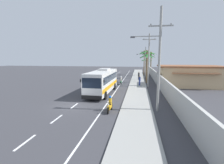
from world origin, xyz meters
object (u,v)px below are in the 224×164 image
object	(u,v)px
utility_pole_nearest	(158,58)
palm_farthest	(151,59)
motorcycle_beside_bus	(121,81)
utility_pole_far	(145,61)
palm_fourth	(147,62)
palm_third	(147,58)
coach_bus_foreground	(103,81)
motorcycle_trailing	(110,105)
pedestrian_near_kerb	(140,81)
palm_nearest	(146,63)
pedestrian_midwalk	(139,76)
roadside_building	(189,76)
utility_pole_mid	(149,59)
palm_second	(144,56)

from	to	relation	value
utility_pole_nearest	palm_farthest	size ratio (longest dim) A/B	1.38
motorcycle_beside_bus	utility_pole_far	bearing A→B (deg)	67.66
palm_fourth	palm_third	bearing A→B (deg)	87.95
coach_bus_foreground	utility_pole_nearest	world-z (taller)	utility_pole_nearest
motorcycle_trailing	palm_fourth	size ratio (longest dim) A/B	0.31
palm_third	pedestrian_near_kerb	bearing A→B (deg)	-98.54
motorcycle_beside_bus	palm_nearest	world-z (taller)	palm_nearest
pedestrian_midwalk	coach_bus_foreground	bearing A→B (deg)	94.39
motorcycle_beside_bus	pedestrian_near_kerb	distance (m)	3.89
coach_bus_foreground	pedestrian_midwalk	size ratio (longest dim) A/B	5.90
pedestrian_midwalk	roadside_building	bearing A→B (deg)	166.78
utility_pole_nearest	palm_nearest	world-z (taller)	utility_pole_nearest
pedestrian_midwalk	utility_pole_nearest	world-z (taller)	utility_pole_nearest
motorcycle_trailing	pedestrian_midwalk	distance (m)	23.55
coach_bus_foreground	palm_fourth	distance (m)	13.60
palm_nearest	roadside_building	world-z (taller)	palm_nearest
motorcycle_beside_bus	utility_pole_mid	world-z (taller)	utility_pole_mid
coach_bus_foreground	utility_pole_nearest	size ratio (longest dim) A/B	1.08
roadside_building	utility_pole_mid	bearing A→B (deg)	-167.43
utility_pole_mid	palm_fourth	bearing A→B (deg)	90.34
palm_nearest	roadside_building	size ratio (longest dim) A/B	0.47
palm_third	motorcycle_trailing	bearing A→B (deg)	-100.00
motorcycle_beside_bus	utility_pole_far	world-z (taller)	utility_pole_far
coach_bus_foreground	motorcycle_trailing	world-z (taller)	coach_bus_foreground
pedestrian_midwalk	palm_fourth	bearing A→B (deg)	137.35
motorcycle_beside_bus	motorcycle_trailing	bearing A→B (deg)	-87.67
palm_second	palm_fourth	bearing A→B (deg)	-89.60
utility_pole_nearest	palm_farthest	distance (m)	40.54
pedestrian_midwalk	utility_pole_far	bearing A→B (deg)	-82.78
utility_pole_far	palm_third	size ratio (longest dim) A/B	1.13
motorcycle_trailing	pedestrian_near_kerb	distance (m)	15.28
coach_bus_foreground	pedestrian_near_kerb	world-z (taller)	coach_bus_foreground
palm_fourth	pedestrian_midwalk	bearing A→B (deg)	113.48
motorcycle_beside_bus	palm_nearest	xyz separation A→B (m)	(5.47, 15.85, 3.17)
palm_fourth	motorcycle_beside_bus	bearing A→B (deg)	-147.43
palm_second	roadside_building	xyz separation A→B (m)	(7.67, -18.35, -3.69)
pedestrian_midwalk	motorcycle_trailing	bearing A→B (deg)	107.07
palm_nearest	utility_pole_far	bearing A→B (deg)	-97.22
utility_pole_mid	roadside_building	bearing A→B (deg)	12.57
utility_pole_nearest	palm_third	size ratio (longest dim) A/B	1.39
motorcycle_trailing	utility_pole_far	xyz separation A→B (m)	(4.33, 28.55, 3.69)
utility_pole_nearest	utility_pole_far	size ratio (longest dim) A/B	1.24
utility_pole_mid	palm_nearest	distance (m)	17.52
motorcycle_trailing	pedestrian_midwalk	xyz separation A→B (m)	(2.79, 23.38, 0.46)
utility_pole_mid	palm_third	bearing A→B (deg)	88.94
palm_farthest	motorcycle_trailing	bearing A→B (deg)	-99.30
utility_pole_far	palm_nearest	world-z (taller)	utility_pole_far
pedestrian_midwalk	roadside_building	size ratio (longest dim) A/B	0.16
pedestrian_near_kerb	palm_fourth	xyz separation A→B (m)	(1.47, 4.64, 3.37)
pedestrian_near_kerb	palm_fourth	world-z (taller)	palm_fourth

